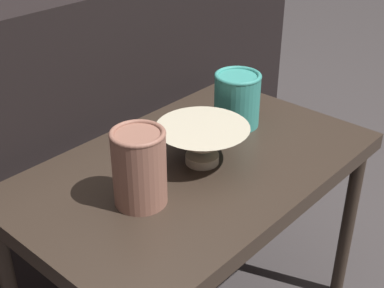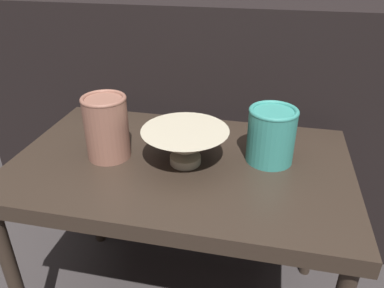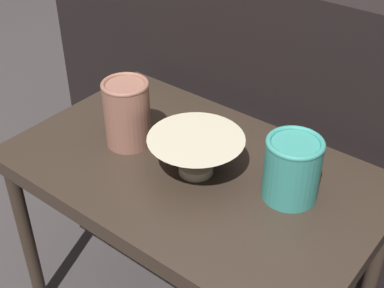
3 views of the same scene
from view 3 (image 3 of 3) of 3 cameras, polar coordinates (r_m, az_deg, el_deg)
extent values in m
cube|color=#2D231C|center=(1.21, 0.16, -3.24)|extent=(0.84, 0.52, 0.04)
cylinder|color=#2D231C|center=(1.51, -17.15, -9.68)|extent=(0.04, 0.04, 0.50)
cylinder|color=#2D231C|center=(1.71, -5.31, -1.68)|extent=(0.04, 0.04, 0.50)
cylinder|color=#2D231C|center=(1.43, 18.66, -13.16)|extent=(0.04, 0.04, 0.50)
cube|color=black|center=(1.67, 12.32, 3.92)|extent=(1.66, 0.50, 0.86)
cylinder|color=#B2A88E|center=(1.18, 0.42, -2.59)|extent=(0.08, 0.08, 0.02)
cone|color=#B2A88E|center=(1.15, 0.42, -0.82)|extent=(0.21, 0.21, 0.07)
cylinder|color=brown|center=(1.25, -6.93, 3.18)|extent=(0.11, 0.11, 0.16)
torus|color=brown|center=(1.21, -7.19, 6.31)|extent=(0.11, 0.11, 0.01)
cylinder|color=teal|center=(1.10, 10.60, -2.73)|extent=(0.12, 0.12, 0.13)
torus|color=teal|center=(1.06, 10.98, 0.10)|extent=(0.12, 0.12, 0.01)
camera|label=1|loc=(1.37, -52.68, 18.63)|focal=50.00mm
camera|label=2|loc=(0.46, -45.52, -9.99)|focal=35.00mm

